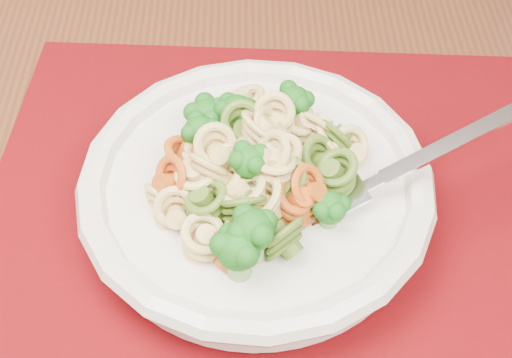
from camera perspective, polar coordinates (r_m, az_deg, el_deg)
name	(u,v)px	position (r m, az deg, el deg)	size (l,w,h in m)	color
dining_table	(218,134)	(0.69, -3.06, 3.59)	(1.68, 1.37, 0.74)	#4F2A16
placemat	(282,200)	(0.51, 2.10, -1.65)	(0.42, 0.33, 0.00)	#60040B
pasta_bowl	(256,190)	(0.48, 0.00, -0.90)	(0.24, 0.24, 0.05)	beige
pasta_broccoli_heap	(256,173)	(0.47, 0.00, 0.48)	(0.20, 0.20, 0.06)	tan
fork	(347,196)	(0.46, 7.31, -1.35)	(0.19, 0.02, 0.01)	silver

